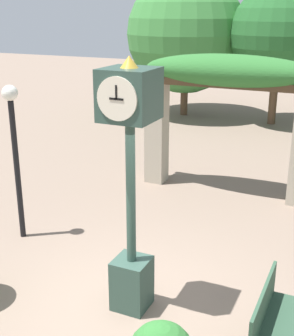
{
  "coord_description": "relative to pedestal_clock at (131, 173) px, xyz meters",
  "views": [
    {
      "loc": [
        2.6,
        -4.84,
        3.97
      ],
      "look_at": [
        0.06,
        0.66,
        1.9
      ],
      "focal_mm": 50.0,
      "sensor_mm": 36.0,
      "label": 1
    }
  ],
  "objects": [
    {
      "name": "pedestal_clock",
      "position": [
        0.0,
        0.0,
        0.0
      ],
      "size": [
        0.63,
        0.68,
        3.45
      ],
      "color": "#2D473D",
      "rests_on": "ground"
    },
    {
      "name": "park_bench",
      "position": [
        1.95,
        -0.18,
        -1.55
      ],
      "size": [
        0.42,
        1.37,
        0.89
      ],
      "rotation": [
        0.0,
        0.0,
        1.57
      ],
      "color": "#2D4C38",
      "rests_on": "ground"
    },
    {
      "name": "pergola",
      "position": [
        -0.06,
        4.76,
        0.36
      ],
      "size": [
        4.36,
        1.05,
        3.07
      ],
      "color": "#A89E89",
      "rests_on": "ground"
    },
    {
      "name": "lamp_post",
      "position": [
        -2.77,
        1.07,
        -0.13
      ],
      "size": [
        0.27,
        0.27,
        2.77
      ],
      "color": "black",
      "rests_on": "ground"
    },
    {
      "name": "tree_line",
      "position": [
        -0.34,
        12.16,
        1.05
      ],
      "size": [
        11.61,
        4.73,
        5.26
      ],
      "color": "brown",
      "rests_on": "ground"
    },
    {
      "name": "ground_plane",
      "position": [
        -0.06,
        -0.16,
        -1.98
      ],
      "size": [
        60.0,
        60.0,
        0.0
      ],
      "primitive_type": "plane",
      "color": "#7F6B5B"
    }
  ]
}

